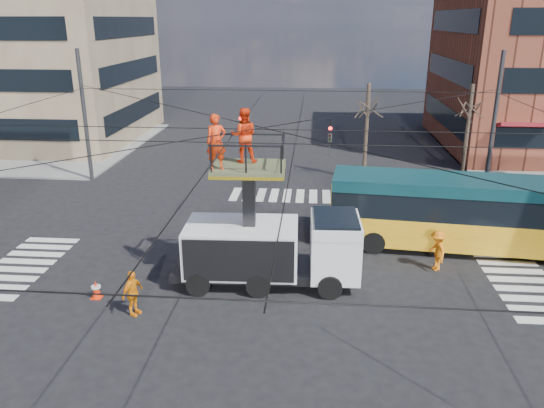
{
  "coord_description": "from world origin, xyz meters",
  "views": [
    {
      "loc": [
        1.88,
        -18.84,
        9.63
      ],
      "look_at": [
        0.23,
        1.18,
        2.57
      ],
      "focal_mm": 35.0,
      "sensor_mm": 36.0,
      "label": 1
    }
  ],
  "objects_px": {
    "city_bus": "(479,213)",
    "flagger": "(437,251)",
    "worker_ground": "(133,293)",
    "traffic_cone": "(96,289)",
    "utility_truck": "(270,231)"
  },
  "relations": [
    {
      "from": "city_bus",
      "to": "flagger",
      "type": "bearing_deg",
      "value": -128.73
    },
    {
      "from": "utility_truck",
      "to": "worker_ground",
      "type": "relative_size",
      "value": 4.31
    },
    {
      "from": "utility_truck",
      "to": "city_bus",
      "type": "relative_size",
      "value": 0.55
    },
    {
      "from": "city_bus",
      "to": "traffic_cone",
      "type": "relative_size",
      "value": 18.66
    },
    {
      "from": "worker_ground",
      "to": "city_bus",
      "type": "bearing_deg",
      "value": -41.19
    },
    {
      "from": "worker_ground",
      "to": "flagger",
      "type": "distance_m",
      "value": 11.87
    },
    {
      "from": "traffic_cone",
      "to": "flagger",
      "type": "bearing_deg",
      "value": 14.72
    },
    {
      "from": "utility_truck",
      "to": "worker_ground",
      "type": "bearing_deg",
      "value": -149.85
    },
    {
      "from": "utility_truck",
      "to": "traffic_cone",
      "type": "distance_m",
      "value": 6.69
    },
    {
      "from": "city_bus",
      "to": "flagger",
      "type": "xyz_separation_m",
      "value": [
        -2.12,
        -2.15,
        -0.89
      ]
    },
    {
      "from": "city_bus",
      "to": "traffic_cone",
      "type": "height_order",
      "value": "city_bus"
    },
    {
      "from": "worker_ground",
      "to": "flagger",
      "type": "xyz_separation_m",
      "value": [
        11.03,
        4.38,
        0.02
      ]
    },
    {
      "from": "city_bus",
      "to": "worker_ground",
      "type": "height_order",
      "value": "city_bus"
    },
    {
      "from": "traffic_cone",
      "to": "city_bus",
      "type": "bearing_deg",
      "value": 20.29
    },
    {
      "from": "flagger",
      "to": "traffic_cone",
      "type": "bearing_deg",
      "value": -89.21
    }
  ]
}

